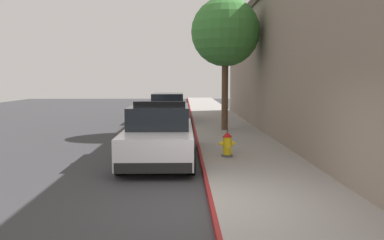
{
  "coord_description": "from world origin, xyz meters",
  "views": [
    {
      "loc": [
        -0.54,
        -6.81,
        2.31
      ],
      "look_at": [
        -0.26,
        5.67,
        1.0
      ],
      "focal_mm": 36.38,
      "sensor_mm": 36.0,
      "label": 1
    }
  ],
  "objects_px": {
    "parked_car_silver_ahead": "(168,108)",
    "fire_hydrant": "(227,144)",
    "police_cruiser": "(160,134)",
    "street_tree": "(225,33)"
  },
  "relations": [
    {
      "from": "police_cruiser",
      "to": "fire_hydrant",
      "type": "relative_size",
      "value": 6.37
    },
    {
      "from": "parked_car_silver_ahead",
      "to": "street_tree",
      "type": "relative_size",
      "value": 0.86
    },
    {
      "from": "police_cruiser",
      "to": "street_tree",
      "type": "xyz_separation_m",
      "value": [
        2.47,
        5.71,
        3.54
      ]
    },
    {
      "from": "fire_hydrant",
      "to": "police_cruiser",
      "type": "bearing_deg",
      "value": 174.05
    },
    {
      "from": "police_cruiser",
      "to": "fire_hydrant",
      "type": "distance_m",
      "value": 1.95
    },
    {
      "from": "police_cruiser",
      "to": "street_tree",
      "type": "relative_size",
      "value": 0.86
    },
    {
      "from": "parked_car_silver_ahead",
      "to": "police_cruiser",
      "type": "bearing_deg",
      "value": -89.1
    },
    {
      "from": "parked_car_silver_ahead",
      "to": "fire_hydrant",
      "type": "distance_m",
      "value": 10.39
    },
    {
      "from": "police_cruiser",
      "to": "fire_hydrant",
      "type": "xyz_separation_m",
      "value": [
        1.92,
        -0.2,
        -0.26
      ]
    },
    {
      "from": "parked_car_silver_ahead",
      "to": "street_tree",
      "type": "bearing_deg",
      "value": -58.37
    }
  ]
}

